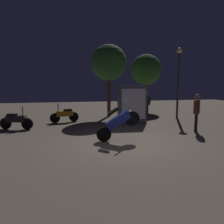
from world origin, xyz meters
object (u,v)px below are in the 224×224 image
(motorcycle_blue_foreground, at_px, (118,122))
(motorcycle_orange_parked_left, at_px, (65,115))
(person_rider_beside, at_px, (146,103))
(person_bystander_far, at_px, (197,109))
(motorcycle_black_parked_right, at_px, (16,120))
(streetlamp_near, at_px, (178,73))
(kiosk_billboard, at_px, (132,104))

(motorcycle_blue_foreground, xyz_separation_m, motorcycle_orange_parked_left, (-1.92, 4.73, -0.31))
(person_rider_beside, distance_m, person_bystander_far, 4.79)
(motorcycle_black_parked_right, relative_size, streetlamp_near, 0.36)
(person_rider_beside, distance_m, kiosk_billboard, 2.58)
(motorcycle_blue_foreground, xyz_separation_m, person_rider_beside, (3.48, 5.55, 0.22))
(motorcycle_orange_parked_left, relative_size, motorcycle_black_parked_right, 1.02)
(person_bystander_far, bearing_deg, streetlamp_near, -67.68)
(streetlamp_near, bearing_deg, motorcycle_orange_parked_left, -179.07)
(motorcycle_blue_foreground, distance_m, motorcycle_orange_parked_left, 5.11)
(person_rider_beside, bearing_deg, motorcycle_black_parked_right, 142.60)
(motorcycle_black_parked_right, bearing_deg, kiosk_billboard, 21.95)
(motorcycle_black_parked_right, distance_m, kiosk_billboard, 6.08)
(motorcycle_blue_foreground, relative_size, motorcycle_black_parked_right, 1.04)
(motorcycle_black_parked_right, bearing_deg, person_bystander_far, 1.87)
(motorcycle_orange_parked_left, relative_size, kiosk_billboard, 0.78)
(person_bystander_far, height_order, streetlamp_near, streetlamp_near)
(streetlamp_near, bearing_deg, person_bystander_far, -109.27)
(motorcycle_blue_foreground, relative_size, streetlamp_near, 0.37)
(streetlamp_near, bearing_deg, person_rider_beside, 159.57)
(person_bystander_far, relative_size, streetlamp_near, 0.38)
(motorcycle_orange_parked_left, height_order, person_bystander_far, person_bystander_far)
(kiosk_billboard, bearing_deg, person_bystander_far, 131.44)
(motorcycle_orange_parked_left, xyz_separation_m, motorcycle_black_parked_right, (-2.32, -1.47, 0.00))
(person_rider_beside, height_order, person_bystander_far, person_bystander_far)
(person_rider_beside, distance_m, streetlamp_near, 2.79)
(person_bystander_far, bearing_deg, motorcycle_orange_parked_left, 7.55)
(person_bystander_far, distance_m, kiosk_billboard, 3.54)
(motorcycle_blue_foreground, bearing_deg, motorcycle_orange_parked_left, 116.05)
(motorcycle_orange_parked_left, bearing_deg, motorcycle_blue_foreground, 98.97)
(motorcycle_blue_foreground, bearing_deg, streetlamp_near, 46.14)
(motorcycle_blue_foreground, xyz_separation_m, streetlamp_near, (5.36, 4.85, 2.16))
(motorcycle_orange_parked_left, xyz_separation_m, person_bystander_far, (5.85, -3.95, 0.60))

